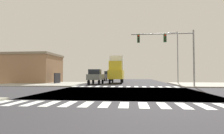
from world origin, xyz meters
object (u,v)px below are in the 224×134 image
object	(u,v)px
traffic_signal_mast	(169,45)
suv_trailing_3	(109,75)
pickup_outer_2	(96,76)
street_lamp	(176,53)
bank_building	(24,68)
box_truck_crossing_1	(117,69)

from	to	relation	value
traffic_signal_mast	suv_trailing_3	xyz separation A→B (m)	(-10.36, 22.51, -3.87)
traffic_signal_mast	pickup_outer_2	world-z (taller)	traffic_signal_mast
street_lamp	bank_building	size ratio (longest dim) A/B	0.63
traffic_signal_mast	bank_building	xyz separation A→B (m)	(-24.47, 8.88, -2.61)
street_lamp	pickup_outer_2	bearing A→B (deg)	-167.78
bank_building	pickup_outer_2	bearing A→B (deg)	-13.34
traffic_signal_mast	bank_building	world-z (taller)	traffic_signal_mast
box_truck_crossing_1	suv_trailing_3	size ratio (longest dim) A/B	1.57
suv_trailing_3	street_lamp	bearing A→B (deg)	132.83
traffic_signal_mast	suv_trailing_3	distance (m)	25.08
street_lamp	box_truck_crossing_1	distance (m)	10.53
suv_trailing_3	pickup_outer_2	distance (m)	16.98
street_lamp	bank_building	bearing A→B (deg)	178.94
bank_building	suv_trailing_3	world-z (taller)	bank_building
box_truck_crossing_1	pickup_outer_2	world-z (taller)	box_truck_crossing_1
box_truck_crossing_1	suv_trailing_3	bearing A→B (deg)	-76.71
traffic_signal_mast	box_truck_crossing_1	world-z (taller)	traffic_signal_mast
traffic_signal_mast	bank_building	size ratio (longest dim) A/B	0.56
street_lamp	suv_trailing_3	xyz separation A→B (m)	(-13.11, 14.14, -3.76)
street_lamp	suv_trailing_3	bearing A→B (deg)	132.83
traffic_signal_mast	bank_building	bearing A→B (deg)	160.06
street_lamp	pickup_outer_2	size ratio (longest dim) A/B	1.71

